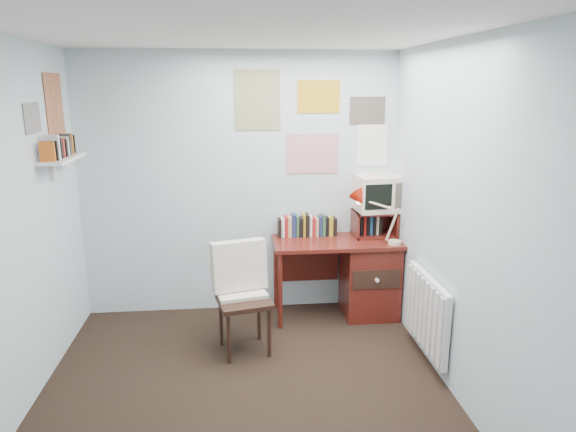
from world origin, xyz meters
name	(u,v)px	position (x,y,z in m)	size (l,w,h in m)	color
ground	(247,412)	(0.00, 0.00, 0.00)	(3.50, 3.50, 0.00)	black
back_wall	(240,186)	(0.00, 1.75, 1.25)	(3.00, 0.02, 2.50)	silver
right_wall	(472,231)	(1.50, 0.00, 1.25)	(0.02, 3.50, 2.50)	silver
ceiling	(238,27)	(0.00, 0.00, 2.50)	(3.00, 3.50, 0.02)	white
desk	(363,274)	(1.17, 1.48, 0.41)	(1.20, 0.55, 0.76)	#5C1C15
desk_chair	(244,301)	(0.01, 0.85, 0.45)	(0.46, 0.44, 0.90)	black
desk_lamp	(396,221)	(1.41, 1.30, 0.98)	(0.31, 0.27, 0.44)	#AB1E0B
tv_riser	(374,223)	(1.29, 1.59, 0.89)	(0.40, 0.30, 0.25)	#5C1C15
crt_tv	(377,191)	(1.31, 1.61, 1.20)	(0.39, 0.36, 0.37)	beige
book_row	(309,225)	(0.66, 1.66, 0.87)	(0.60, 0.14, 0.22)	#5C1C15
radiator	(427,313)	(1.46, 0.55, 0.42)	(0.09, 0.80, 0.60)	white
wall_shelf	(62,159)	(-1.40, 1.10, 1.62)	(0.20, 0.62, 0.24)	white
posters_back	(313,122)	(0.70, 1.74, 1.85)	(1.20, 0.01, 0.90)	white
posters_left	(44,110)	(-1.49, 1.10, 2.00)	(0.01, 0.70, 0.60)	white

